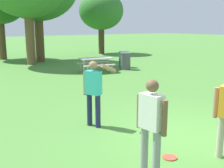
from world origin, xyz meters
TOP-DOWN VIEW (x-y plane):
  - ground_plane at (0.00, 0.00)m, footprint 120.00×120.00m
  - person_thrower at (-1.49, 1.77)m, footprint 0.81×0.58m
  - person_bystander at (-1.90, -0.74)m, footprint 0.27×0.60m
  - frisbee at (-1.20, -0.52)m, footprint 0.27×0.27m
  - picnic_table_near at (2.80, 8.71)m, footprint 1.94×1.72m
  - trash_can_beside_table at (4.67, 8.55)m, footprint 0.59×0.59m
  - trash_can_further_along at (5.08, 9.28)m, footprint 0.59×0.59m
  - tree_back_left at (8.37, 16.90)m, footprint 3.82×3.82m

SIDE VIEW (x-z plane):
  - ground_plane at x=0.00m, z-range 0.00..0.00m
  - frisbee at x=-1.20m, z-range 0.00..0.03m
  - trash_can_beside_table at x=4.67m, z-range 0.00..0.96m
  - trash_can_further_along at x=5.08m, z-range 0.00..0.96m
  - picnic_table_near at x=2.80m, z-range 0.18..0.95m
  - person_bystander at x=-1.90m, z-range 0.12..1.76m
  - person_thrower at x=-1.49m, z-range 0.14..1.78m
  - tree_back_left at x=8.37m, z-range 1.00..6.30m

